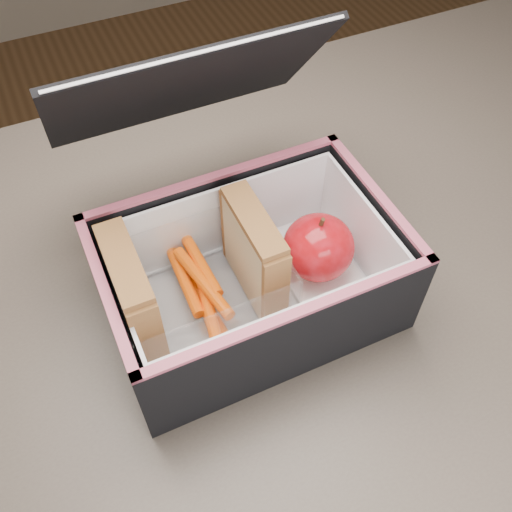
# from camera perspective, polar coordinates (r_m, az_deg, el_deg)

# --- Properties ---
(ground) EXTENTS (4.00, 4.00, 0.00)m
(ground) POSITION_cam_1_polar(r_m,az_deg,el_deg) (1.29, 3.01, -22.44)
(ground) COLOR brown
(ground) RESTS_ON ground
(kitchen_table) EXTENTS (1.20, 0.80, 0.75)m
(kitchen_table) POSITION_cam_1_polar(r_m,az_deg,el_deg) (0.68, 5.31, -7.03)
(kitchen_table) COLOR brown
(kitchen_table) RESTS_ON ground
(lunch_bag) EXTENTS (0.27, 0.29, 0.24)m
(lunch_bag) POSITION_cam_1_polar(r_m,az_deg,el_deg) (0.54, -0.74, -1.08)
(lunch_bag) COLOR black
(lunch_bag) RESTS_ON kitchen_table
(plastic_tub) EXTENTS (0.16, 0.12, 0.07)m
(plastic_tub) POSITION_cam_1_polar(r_m,az_deg,el_deg) (0.55, -5.92, -3.12)
(plastic_tub) COLOR white
(plastic_tub) RESTS_ON lunch_bag
(sandwich_left) EXTENTS (0.03, 0.10, 0.11)m
(sandwich_left) POSITION_cam_1_polar(r_m,az_deg,el_deg) (0.52, -12.21, -3.93)
(sandwich_left) COLOR tan
(sandwich_left) RESTS_ON plastic_tub
(sandwich_right) EXTENTS (0.03, 0.09, 0.10)m
(sandwich_right) POSITION_cam_1_polar(r_m,az_deg,el_deg) (0.54, -0.21, 0.26)
(sandwich_right) COLOR tan
(sandwich_right) RESTS_ON plastic_tub
(carrot_sticks) EXTENTS (0.04, 0.15, 0.03)m
(carrot_sticks) POSITION_cam_1_polar(r_m,az_deg,el_deg) (0.56, -5.55, -3.53)
(carrot_sticks) COLOR #DD450E
(carrot_sticks) RESTS_ON plastic_tub
(paper_napkin) EXTENTS (0.08, 0.08, 0.01)m
(paper_napkin) POSITION_cam_1_polar(r_m,az_deg,el_deg) (0.60, 6.24, -1.45)
(paper_napkin) COLOR white
(paper_napkin) RESTS_ON lunch_bag
(red_apple) EXTENTS (0.08, 0.08, 0.08)m
(red_apple) POSITION_cam_1_polar(r_m,az_deg,el_deg) (0.57, 6.26, 0.86)
(red_apple) COLOR #9B0000
(red_apple) RESTS_ON paper_napkin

